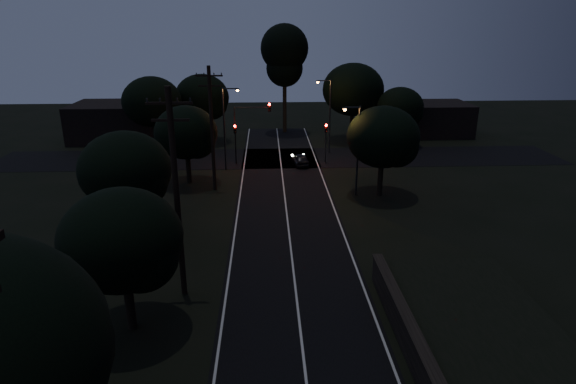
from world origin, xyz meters
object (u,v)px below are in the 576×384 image
utility_pole_mid (176,193)px  utility_pole_far (212,127)px  signal_mast (252,122)px  streetlight_b (328,111)px  signal_right (326,136)px  streetlight_c (356,145)px  streetlight_a (226,123)px  tall_pine (285,55)px  car (301,159)px  signal_left (235,137)px

utility_pole_mid → utility_pole_far: utility_pole_mid is taller
signal_mast → streetlight_b: streetlight_b is taller
signal_right → streetlight_c: (1.23, -9.99, 1.51)m
streetlight_c → streetlight_a: bearing=144.3°
tall_pine → streetlight_a: tall_pine is taller
streetlight_b → car: (-3.32, -4.73, -4.05)m
streetlight_a → car: streetlight_a is taller
signal_mast → streetlight_b: bearing=26.0°
utility_pole_mid → signal_mast: 25.22m
tall_pine → streetlight_a: size_ratio=1.71×
utility_pole_mid → signal_mast: utility_pole_mid is taller
signal_right → signal_mast: size_ratio=0.66×
signal_right → streetlight_a: bearing=-168.7°
utility_pole_mid → signal_right: (10.60, 24.99, -2.90)m
tall_pine → signal_left: 17.49m
signal_right → tall_pine: bearing=103.5°
utility_pole_far → streetlight_b: utility_pole_far is taller
tall_pine → signal_mast: tall_pine is taller
tall_pine → signal_left: size_ratio=3.33×
signal_mast → streetlight_a: 3.13m
streetlight_a → streetlight_b: size_ratio=1.00×
utility_pole_mid → streetlight_a: utility_pole_mid is taller
utility_pole_far → utility_pole_mid: bearing=-90.0°
signal_left → streetlight_b: (9.91, 4.01, 1.80)m
tall_pine → signal_left: tall_pine is taller
streetlight_b → streetlight_c: 14.01m
tall_pine → streetlight_b: size_ratio=1.71×
signal_mast → utility_pole_mid: bearing=-97.0°
utility_pole_mid → utility_pole_far: size_ratio=1.05×
utility_pole_far → car: bearing=42.3°
utility_pole_mid → car: (7.99, 24.27, -5.15)m
signal_right → streetlight_a: size_ratio=0.51×
tall_pine → car: bearing=-86.4°
utility_pole_mid → tall_pine: size_ratio=0.80×
utility_pole_mid → signal_mast: bearing=83.0°
signal_left → signal_mast: (1.69, 0.00, 1.50)m
signal_right → car: bearing=-164.6°
utility_pole_mid → streetlight_a: size_ratio=1.38×
streetlight_a → signal_mast: bearing=39.8°
utility_pole_mid → streetlight_c: size_ratio=1.47×
streetlight_b → streetlight_c: (0.52, -14.00, -0.29)m
streetlight_c → car: streetlight_c is taller
streetlight_a → signal_left: bearing=70.4°
tall_pine → streetlight_b: 12.91m
utility_pole_mid → car: bearing=71.8°
signal_mast → streetlight_a: bearing=-140.2°
streetlight_b → utility_pole_far: bearing=-133.3°
signal_right → streetlight_c: size_ratio=0.55×
utility_pole_mid → utility_pole_far: bearing=90.0°
streetlight_b → car: streetlight_b is taller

